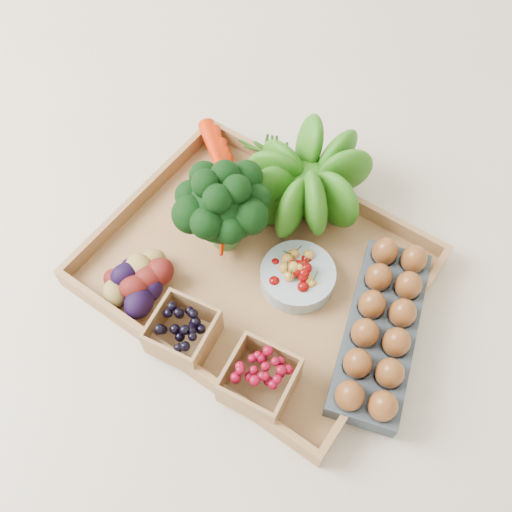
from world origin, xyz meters
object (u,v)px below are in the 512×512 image
Objects in this scene: cherry_bowl at (298,277)px; tray at (256,271)px; broccoli at (224,219)px; egg_carton at (380,331)px.

tray is at bearing -164.40° from cherry_bowl.
tray is 4.14× the size of cherry_bowl.
broccoli reaches higher than cherry_bowl.
cherry_bowl is at bearing 0.81° from broccoli.
egg_carton reaches higher than cherry_bowl.
tray is 0.11m from broccoli.
cherry_bowl is at bearing 15.60° from tray.
tray is 1.70× the size of egg_carton.
broccoli reaches higher than egg_carton.
tray is 0.25m from egg_carton.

